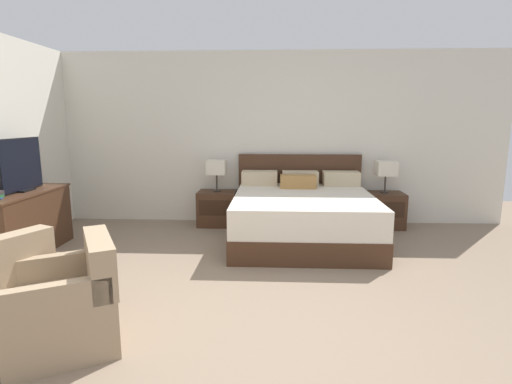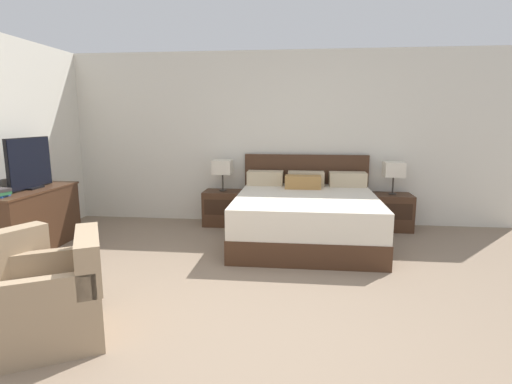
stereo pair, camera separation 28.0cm
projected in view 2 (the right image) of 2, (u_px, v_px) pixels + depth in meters
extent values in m
plane|color=#84705B|center=(229.00, 347.00, 2.79)|extent=(10.57, 10.57, 0.00)
cube|color=silver|center=(270.00, 139.00, 6.03)|extent=(7.24, 0.06, 2.56)
cube|color=#422819|center=(306.00, 232.00, 5.13)|extent=(1.76, 1.90, 0.28)
cube|color=beige|center=(306.00, 208.00, 5.08)|extent=(1.75, 1.88, 0.34)
cube|color=#422819|center=(305.00, 189.00, 6.02)|extent=(1.83, 0.05, 1.05)
cube|color=#C6B28E|center=(265.00, 178.00, 5.86)|extent=(0.52, 0.28, 0.20)
cube|color=#C6B28E|center=(306.00, 179.00, 5.79)|extent=(0.52, 0.28, 0.20)
cube|color=#C6B28E|center=(347.00, 179.00, 5.73)|extent=(0.52, 0.28, 0.20)
cube|color=#A87A42|center=(303.00, 182.00, 5.53)|extent=(0.49, 0.22, 0.18)
cube|color=#422819|center=(223.00, 208.00, 6.00)|extent=(0.56, 0.42, 0.51)
cube|color=black|center=(220.00, 207.00, 5.78)|extent=(0.47, 0.01, 0.23)
cube|color=#422819|center=(391.00, 212.00, 5.73)|extent=(0.56, 0.42, 0.51)
cube|color=black|center=(395.00, 212.00, 5.52)|extent=(0.47, 0.01, 0.23)
cylinder|color=#332D28|center=(223.00, 190.00, 5.95)|extent=(0.11, 0.11, 0.02)
cylinder|color=#332D28|center=(223.00, 182.00, 5.93)|extent=(0.02, 0.02, 0.24)
cube|color=beige|center=(222.00, 167.00, 5.89)|extent=(0.28, 0.28, 0.20)
cylinder|color=#332D28|center=(392.00, 194.00, 5.68)|extent=(0.11, 0.11, 0.02)
cylinder|color=#332D28|center=(393.00, 185.00, 5.66)|extent=(0.02, 0.02, 0.24)
cube|color=beige|center=(394.00, 169.00, 5.62)|extent=(0.28, 0.28, 0.20)
cube|color=#422819|center=(32.00, 220.00, 4.81)|extent=(0.49, 1.29, 0.75)
cube|color=#482C1C|center=(28.00, 190.00, 4.75)|extent=(0.50, 1.33, 0.02)
cube|color=black|center=(32.00, 188.00, 4.81)|extent=(0.18, 0.23, 0.02)
cube|color=black|center=(29.00, 163.00, 4.75)|extent=(0.04, 0.75, 0.60)
cube|color=black|center=(31.00, 163.00, 4.75)|extent=(0.01, 0.73, 0.58)
cube|color=#9E8466|center=(0.00, 256.00, 2.93)|extent=(0.43, 0.68, 0.36)
cube|color=#9E8466|center=(21.00, 250.00, 3.33)|extent=(0.61, 0.34, 0.18)
cube|color=#9E8466|center=(52.00, 314.00, 2.85)|extent=(0.92, 0.92, 0.40)
cube|color=#9E8466|center=(88.00, 258.00, 2.88)|extent=(0.47, 0.67, 0.36)
cube|color=#9E8466|center=(43.00, 292.00, 2.53)|extent=(0.59, 0.38, 0.18)
cube|color=#9E8466|center=(51.00, 262.00, 3.07)|extent=(0.59, 0.38, 0.18)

